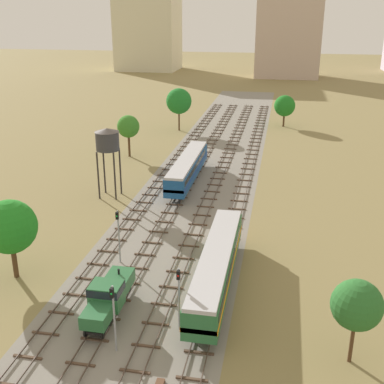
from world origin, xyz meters
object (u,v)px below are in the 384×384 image
diesel_railcar_left_mid (188,167)px  signal_post_mid (118,230)px  signal_post_nearest (114,311)px  signal_post_near (179,292)px  shunter_loco_left_nearest (108,295)px  water_tower (107,141)px  diesel_railcar_centre_near (217,265)px

diesel_railcar_left_mid → signal_post_mid: bearing=-94.7°
signal_post_nearest → signal_post_near: size_ratio=1.02×
shunter_loco_left_nearest → signal_post_nearest: size_ratio=1.43×
shunter_loco_left_nearest → signal_post_mid: size_ratio=1.41×
shunter_loco_left_nearest → water_tower: size_ratio=0.85×
diesel_railcar_left_mid → signal_post_nearest: size_ratio=3.47×
shunter_loco_left_nearest → signal_post_mid: bearing=103.0°
shunter_loco_left_nearest → signal_post_mid: signal_post_mid is taller
water_tower → diesel_railcar_centre_near: bearing=-49.8°
diesel_railcar_centre_near → signal_post_near: size_ratio=3.53×
signal_post_nearest → signal_post_near: (4.33, 3.67, -0.06)m
shunter_loco_left_nearest → signal_post_near: 6.76m
diesel_railcar_left_mid → signal_post_near: bearing=-80.0°
signal_post_near → signal_post_mid: (-8.66, 10.25, 0.10)m
signal_post_mid → signal_post_near: bearing=-49.8°
shunter_loco_left_nearest → diesel_railcar_left_mid: size_ratio=0.41×
signal_post_near → signal_post_mid: 13.42m
shunter_loco_left_nearest → water_tower: water_tower is taller
diesel_railcar_centre_near → diesel_railcar_left_mid: size_ratio=1.00×
diesel_railcar_left_mid → water_tower: size_ratio=2.05×
diesel_railcar_centre_near → signal_post_mid: (-10.82, 3.23, 1.16)m
diesel_railcar_centre_near → signal_post_near: (-2.16, -7.03, 1.06)m
diesel_railcar_left_mid → signal_post_nearest: signal_post_nearest is taller
shunter_loco_left_nearest → signal_post_nearest: (2.16, -4.56, 1.71)m
water_tower → shunter_loco_left_nearest: bearing=-70.7°
signal_post_nearest → signal_post_mid: signal_post_mid is taller
water_tower → signal_post_near: size_ratio=1.72×
signal_post_nearest → signal_post_mid: (-4.33, 13.93, 0.04)m
water_tower → diesel_railcar_left_mid: bearing=38.1°
water_tower → signal_post_mid: bearing=-67.7°
signal_post_near → water_tower: bearing=119.4°
diesel_railcar_left_mid → signal_post_nearest: bearing=-86.9°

